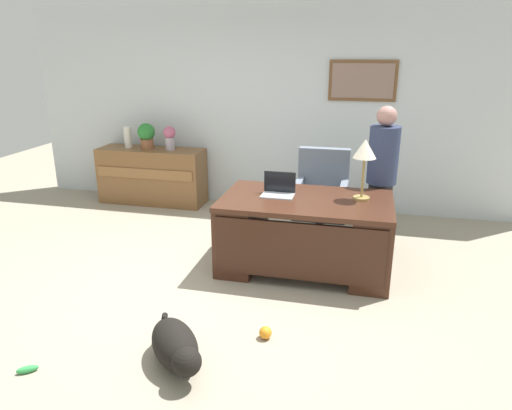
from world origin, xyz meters
name	(u,v)px	position (x,y,z in m)	size (l,w,h in m)	color
ground_plane	(216,288)	(0.00, 0.00, 0.00)	(12.00, 12.00, 0.00)	#9E937F
back_wall	(273,109)	(0.01, 2.60, 1.35)	(7.00, 0.16, 2.70)	silver
desk	(305,232)	(0.75, 0.59, 0.40)	(1.66, 0.99, 0.75)	#422316
credenza	(152,176)	(-1.68, 2.25, 0.39)	(1.52, 0.50, 0.79)	brown
armchair	(321,198)	(0.81, 1.55, 0.47)	(0.60, 0.59, 1.03)	slate
person_standing	(381,178)	(1.47, 1.33, 0.81)	(0.32, 0.32, 1.58)	#262323
dog_lying	(176,346)	(0.09, -1.14, 0.16)	(0.59, 0.62, 0.30)	black
laptop	(279,190)	(0.46, 0.67, 0.80)	(0.32, 0.22, 0.22)	#B2B5BA
desk_lamp	(365,153)	(1.27, 0.72, 1.21)	(0.22, 0.22, 0.59)	#9E8447
vase_with_flowers	(170,137)	(-1.38, 2.25, 0.97)	(0.17, 0.17, 0.33)	#A59CA9
vase_empty	(128,137)	(-2.02, 2.25, 0.94)	(0.11, 0.11, 0.30)	silver
potted_plant	(146,135)	(-1.73, 2.25, 0.99)	(0.24, 0.24, 0.36)	brown
dog_toy_ball	(265,333)	(0.63, -0.68, 0.05)	(0.10, 0.10, 0.10)	orange
dog_toy_plush	(27,369)	(-0.90, -1.46, 0.03)	(0.15, 0.05, 0.05)	green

